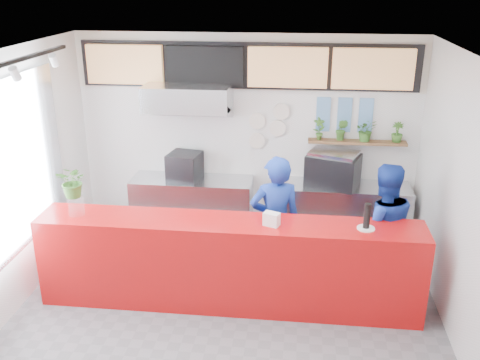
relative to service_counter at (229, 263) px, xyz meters
The scene contains 43 objects.
floor 0.68m from the service_counter, 90.00° to the right, with size 5.00×5.00×0.00m, color slate.
ceiling 2.48m from the service_counter, 90.00° to the right, with size 5.00×5.00×0.00m, color silver.
wall_back 2.30m from the service_counter, 90.00° to the left, with size 5.00×5.00×0.00m, color white.
wall_right 2.70m from the service_counter, ahead, with size 5.00×5.00×0.00m, color white.
service_counter is the anchor object (origin of this frame).
cream_band 2.93m from the service_counter, 90.00° to the left, with size 5.00×0.02×0.80m, color beige.
prep_bench 1.97m from the service_counter, 113.96° to the left, with size 1.80×0.60×0.90m, color #B2B5BA.
panini_oven 2.08m from the service_counter, 116.46° to the left, with size 0.44×0.44×0.40m, color black.
extraction_hood 2.50m from the service_counter, 114.57° to the left, with size 1.20×0.70×0.35m, color #B2B5BA.
hood_lip 2.38m from the service_counter, 114.57° to the left, with size 1.20×0.70×0.08m, color #B2B5BA.
right_bench 2.35m from the service_counter, 50.19° to the left, with size 1.80×0.60×0.90m, color #B2B5BA.
espresso_machine 2.28m from the service_counter, 54.75° to the left, with size 0.71×0.51×0.46m, color black.
espresso_tray 2.36m from the service_counter, 54.75° to the left, with size 0.65×0.45×0.06m, color silver.
herb_shelf 2.73m from the service_counter, 51.34° to the left, with size 1.40×0.18×0.04m, color brown.
menu_board_far_left 3.31m from the service_counter, 131.47° to the left, with size 1.10×0.10×0.55m, color tan.
menu_board_mid_left 2.88m from the service_counter, 106.59° to the left, with size 1.10×0.10×0.55m, color black.
menu_board_mid_right 2.87m from the service_counter, 73.94° to the left, with size 1.10×0.10×0.55m, color tan.
menu_board_far_right 3.30m from the service_counter, 48.86° to the left, with size 1.10×0.10×0.55m, color tan.
soffit 2.87m from the service_counter, 90.00° to the left, with size 4.80×0.04×0.65m, color black.
window_pane 2.73m from the service_counter, behind, with size 0.04×2.20×1.90m, color silver.
window_frame 2.71m from the service_counter, behind, with size 0.03×2.30×2.00m, color #B2B5BA.
track_rail 3.21m from the service_counter, 169.22° to the right, with size 0.05×2.40×0.04m, color black.
dec_plate_a 2.40m from the service_counter, 85.86° to the left, with size 0.24×0.24×0.03m, color silver.
dec_plate_b 2.39m from the service_counter, 77.74° to the left, with size 0.24×0.24×0.03m, color silver.
dec_plate_c 2.26m from the service_counter, 85.86° to the left, with size 0.24×0.24×0.03m, color silver.
dec_plate_d 2.52m from the service_counter, 76.42° to the left, with size 0.24×0.24×0.03m, color silver.
photo_frame_a 2.76m from the service_counter, 62.13° to the left, with size 0.20×0.02×0.25m, color #598CBF.
photo_frame_b 2.90m from the service_counter, 56.06° to the left, with size 0.20×0.02×0.25m, color #598CBF.
photo_frame_c 3.05m from the service_counter, 50.74° to the left, with size 0.20×0.02×0.25m, color #598CBF.
photo_frame_d 2.64m from the service_counter, 62.13° to the left, with size 0.20×0.02×0.25m, color #598CBF.
photo_frame_e 2.78m from the service_counter, 56.06° to the left, with size 0.20×0.02×0.25m, color #598CBF.
photo_frame_f 2.94m from the service_counter, 50.74° to the left, with size 0.20×0.02×0.25m, color #598CBF.
staff_center 0.79m from the service_counter, 44.33° to the left, with size 0.64×0.42×1.74m, color #163399.
staff_right 1.89m from the service_counter, 14.69° to the left, with size 0.83×0.65×1.71m, color #163399.
herb_a 2.53m from the service_counter, 62.26° to the left, with size 0.17×0.12×0.32m, color #3C6F27.
herb_b 2.67m from the service_counter, 55.56° to the left, with size 0.17×0.14×0.32m, color #3C6F27.
herb_c 2.87m from the service_counter, 49.42° to the left, with size 0.29×0.25×0.32m, color #3C6F27.
herb_d 3.14m from the service_counter, 42.95° to the left, with size 0.16×0.14×0.29m, color #3C6F27.
glass_vase 1.92m from the service_counter, behind, with size 0.18×0.18×0.23m, color white.
basil_vase 2.05m from the service_counter, behind, with size 0.36×0.31×0.39m, color #3C6F27.
napkin_holder 0.80m from the service_counter, ahead, with size 0.18×0.11×0.15m, color white.
white_plate 1.65m from the service_counter, ahead, with size 0.20×0.20×0.01m, color white.
pepper_mill 1.71m from the service_counter, ahead, with size 0.07×0.07×0.29m, color black.
Camera 1 is at (0.77, -5.10, 3.75)m, focal length 40.00 mm.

